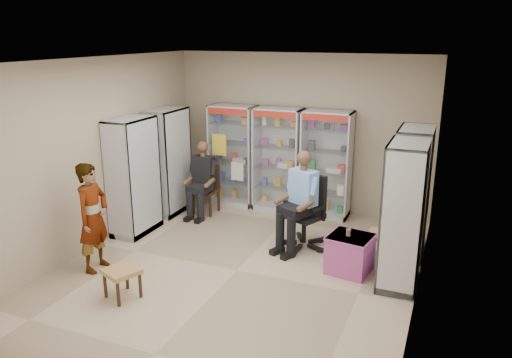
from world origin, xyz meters
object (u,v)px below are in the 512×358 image
at_px(cabinet_back_left, 233,155).
at_px(seated_shopkeeper, 304,203).
at_px(cabinet_left_far, 168,162).
at_px(office_chair, 304,212).
at_px(woven_stool_a, 382,246).
at_px(woven_stool_b, 123,283).
at_px(pink_trunk, 350,254).
at_px(cabinet_right_far, 411,192).
at_px(cabinet_left_near, 134,177).
at_px(cabinet_back_right, 326,164).
at_px(cabinet_right_near, 403,216).
at_px(standing_man, 93,217).
at_px(cabinet_back_mid, 278,160).
at_px(wooden_chair, 206,189).

xyz_separation_m(cabinet_back_left, seated_shopkeeper, (1.95, -1.57, -0.25)).
height_order(cabinet_left_far, office_chair, cabinet_left_far).
height_order(woven_stool_a, woven_stool_b, woven_stool_a).
distance_m(cabinet_left_far, woven_stool_a, 4.25).
xyz_separation_m(cabinet_left_far, pink_trunk, (3.76, -1.21, -0.72)).
xyz_separation_m(cabinet_back_left, woven_stool_a, (3.20, -1.53, -0.79)).
distance_m(cabinet_right_far, cabinet_left_near, 4.55).
bearing_deg(woven_stool_a, cabinet_left_far, 171.73).
relative_size(cabinet_right_far, seated_shopkeeper, 1.33).
height_order(cabinet_back_right, office_chair, cabinet_back_right).
bearing_deg(cabinet_back_right, cabinet_left_far, -161.81).
bearing_deg(office_chair, cabinet_right_far, 38.29).
relative_size(cabinet_right_near, cabinet_left_near, 1.00).
xyz_separation_m(cabinet_right_near, woven_stool_a, (-0.33, 0.70, -0.79)).
xyz_separation_m(cabinet_left_far, seated_shopkeeper, (2.88, -0.64, -0.25)).
bearing_deg(woven_stool_b, cabinet_back_right, 67.42).
bearing_deg(standing_man, cabinet_back_right, -38.78).
bearing_deg(cabinet_right_near, woven_stool_a, 25.26).
bearing_deg(office_chair, pink_trunk, -10.68).
distance_m(woven_stool_a, woven_stool_b, 3.86).
distance_m(cabinet_left_near, woven_stool_b, 2.42).
relative_size(cabinet_back_right, cabinet_right_far, 1.00).
relative_size(cabinet_right_far, woven_stool_b, 4.93).
distance_m(cabinet_right_far, standing_man, 4.77).
height_order(pink_trunk, woven_stool_a, pink_trunk).
bearing_deg(seated_shopkeeper, cabinet_back_right, 116.25).
height_order(cabinet_right_near, cabinet_left_near, same).
distance_m(cabinet_left_near, seated_shopkeeper, 2.93).
bearing_deg(seated_shopkeeper, cabinet_right_near, 1.71).
relative_size(cabinet_back_mid, woven_stool_a, 4.73).
xyz_separation_m(office_chair, woven_stool_a, (1.25, -0.01, -0.38)).
xyz_separation_m(cabinet_back_right, woven_stool_b, (-1.66, -4.00, -0.80)).
height_order(cabinet_back_right, cabinet_right_near, same).
bearing_deg(seated_shopkeeper, cabinet_left_near, -146.59).
bearing_deg(cabinet_back_mid, standing_man, -114.59).
bearing_deg(cabinet_back_mid, cabinet_back_right, 0.00).
bearing_deg(cabinet_back_right, woven_stool_a, -49.66).
height_order(pink_trunk, woven_stool_b, pink_trunk).
distance_m(wooden_chair, woven_stool_b, 3.32).
distance_m(cabinet_left_near, standing_man, 1.47).
bearing_deg(woven_stool_b, cabinet_back_mid, 79.88).
relative_size(woven_stool_b, standing_man, 0.25).
bearing_deg(cabinet_back_right, office_chair, -88.05).
height_order(cabinet_back_left, woven_stool_b, cabinet_back_left).
relative_size(cabinet_back_mid, cabinet_right_near, 1.00).
xyz_separation_m(cabinet_left_far, standing_man, (0.30, -2.52, -0.19)).
bearing_deg(wooden_chair, woven_stool_a, -13.06).
bearing_deg(cabinet_back_right, pink_trunk, -66.44).
bearing_deg(wooden_chair, standing_man, -97.94).
bearing_deg(woven_stool_b, wooden_chair, 98.45).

